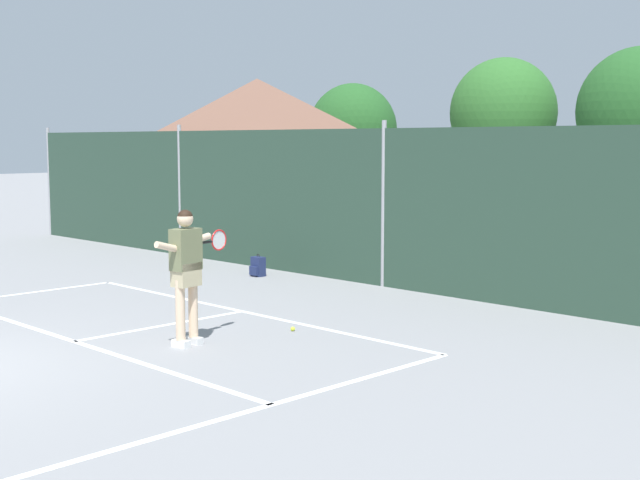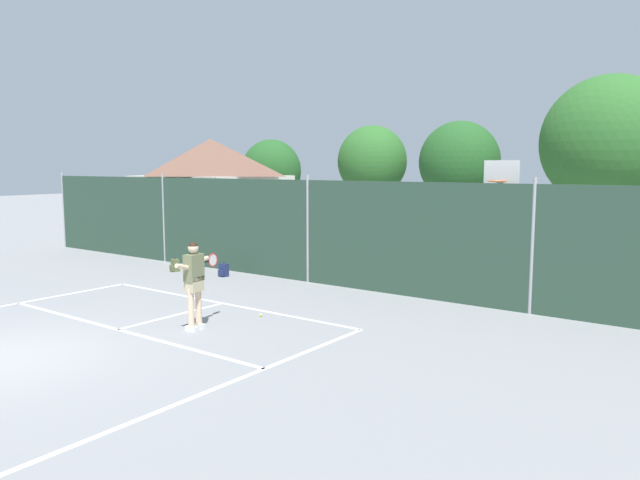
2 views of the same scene
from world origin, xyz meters
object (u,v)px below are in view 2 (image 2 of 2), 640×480
(basketball_hoop, at_px, (501,209))
(tennis_player, at_px, (194,277))
(tennis_ball, at_px, (260,315))
(backpack_olive, at_px, (175,265))
(backpack_navy, at_px, (224,270))

(basketball_hoop, xyz_separation_m, tennis_player, (-4.00, -6.75, -1.20))
(basketball_hoop, distance_m, tennis_ball, 6.68)
(tennis_ball, bearing_deg, backpack_olive, 156.26)
(tennis_player, bearing_deg, backpack_navy, 130.16)
(tennis_player, xyz_separation_m, tennis_ball, (0.36, 1.62, -1.08))
(tennis_ball, xyz_separation_m, backpack_olive, (-6.22, 2.74, 0.16))
(backpack_navy, bearing_deg, tennis_player, -49.84)
(tennis_ball, bearing_deg, basketball_hoop, 54.62)
(basketball_hoop, distance_m, tennis_player, 7.93)
(backpack_navy, bearing_deg, backpack_olive, -171.02)
(tennis_player, relative_size, backpack_navy, 4.01)
(backpack_olive, bearing_deg, tennis_player, -36.62)
(basketball_hoop, height_order, tennis_player, basketball_hoop)
(basketball_hoop, bearing_deg, backpack_olive, -166.39)
(tennis_ball, bearing_deg, backpack_navy, 144.67)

